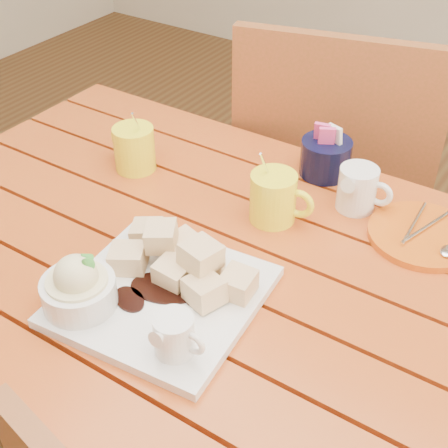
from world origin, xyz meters
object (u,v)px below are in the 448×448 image
Objects in this scene: table at (203,297)px; orange_saucer at (423,235)px; coffee_mug_left at (134,147)px; chair_far at (334,185)px; dessert_plate at (144,286)px; coffee_mug_right at (275,197)px.

table is 6.41× the size of orange_saucer.
orange_saucer is at bearing 22.82° from coffee_mug_left.
dessert_plate is at bearing 76.53° from chair_far.
chair_far is at bearing 89.97° from coffee_mug_right.
dessert_plate is 0.49m from orange_saucer.
orange_saucer is at bearing 116.61° from chair_far.
table is 8.74× the size of coffee_mug_right.
table is at bearing 76.91° from chair_far.
coffee_mug_left is 0.32m from coffee_mug_right.
coffee_mug_left reaches higher than dessert_plate.
dessert_plate reaches higher than table.
coffee_mug_right is (0.06, 0.14, 0.15)m from table.
table is 8.87× the size of coffee_mug_left.
table is 3.92× the size of dessert_plate.
coffee_mug_left is at bearing 151.61° from table.
chair_far is at bearing 91.47° from table.
coffee_mug_right is at bearing 68.61° from table.
chair_far is (0.25, 0.46, -0.25)m from coffee_mug_left.
chair_far reaches higher than dessert_plate.
table is at bearing -141.80° from orange_saucer.
coffee_mug_right is 0.26m from orange_saucer.
coffee_mug_left is at bearing -170.47° from orange_saucer.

